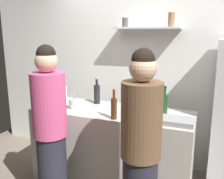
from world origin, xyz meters
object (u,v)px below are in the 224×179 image
wine_bottle_amber_glass (114,108)px  wine_bottle_pale_glass (64,93)px  person_pink_top (50,131)px  wine_bottle_dark_glass (97,94)px  baking_pan (176,121)px  utensil_holder (73,104)px  wine_bottle_green_glass (164,104)px  person_brown_jacket (141,151)px  water_bottle_plastic (54,102)px

wine_bottle_amber_glass → wine_bottle_pale_glass: bearing=156.1°
wine_bottle_pale_glass → person_pink_top: (0.28, -0.72, -0.20)m
wine_bottle_dark_glass → baking_pan: bearing=-19.1°
utensil_holder → wine_bottle_green_glass: wine_bottle_green_glass is taller
wine_bottle_dark_glass → person_pink_top: size_ratio=0.19×
wine_bottle_amber_glass → utensil_holder: bearing=163.9°
wine_bottle_dark_glass → wine_bottle_pale_glass: (-0.42, -0.10, -0.02)m
utensil_holder → person_brown_jacket: bearing=-31.5°
wine_bottle_amber_glass → wine_bottle_dark_glass: size_ratio=0.96×
water_bottle_plastic → baking_pan: bearing=3.7°
wine_bottle_pale_glass → person_pink_top: size_ratio=0.18×
wine_bottle_dark_glass → utensil_holder: bearing=-120.6°
baking_pan → wine_bottle_green_glass: 0.31m
water_bottle_plastic → wine_bottle_green_glass: bearing=15.3°
baking_pan → wine_bottle_pale_glass: size_ratio=1.13×
utensil_holder → person_pink_top: bearing=-86.0°
baking_pan → wine_bottle_amber_glass: size_ratio=1.07×
water_bottle_plastic → person_pink_top: bearing=-61.0°
wine_bottle_green_glass → baking_pan: bearing=-55.1°
baking_pan → wine_bottle_green_glass: size_ratio=1.07×
wine_bottle_dark_glass → water_bottle_plastic: bearing=-127.3°
wine_bottle_dark_glass → wine_bottle_pale_glass: wine_bottle_dark_glass is taller
wine_bottle_green_glass → person_pink_top: (-1.01, -0.70, -0.21)m
utensil_holder → wine_bottle_amber_glass: bearing=-16.1°
wine_bottle_dark_glass → person_brown_jacket: (0.83, -0.91, -0.22)m
utensil_holder → wine_bottle_green_glass: bearing=9.7°
utensil_holder → person_pink_top: (0.04, -0.52, -0.14)m
wine_bottle_green_glass → wine_bottle_amber_glass: 0.58m
wine_bottle_amber_glass → person_pink_top: person_pink_top is taller
wine_bottle_pale_glass → person_pink_top: 0.80m
wine_bottle_dark_glass → water_bottle_plastic: (-0.34, -0.45, -0.03)m
wine_bottle_amber_glass → person_brown_jacket: 0.64m
person_brown_jacket → wine_bottle_pale_glass: bearing=138.5°
wine_bottle_amber_glass → wine_bottle_dark_glass: 0.62m
baking_pan → wine_bottle_dark_glass: bearing=160.9°
baking_pan → wine_bottle_amber_glass: wine_bottle_amber_glass is taller
wine_bottle_amber_glass → person_brown_jacket: bearing=-47.0°
baking_pan → wine_bottle_dark_glass: size_ratio=1.02×
wine_bottle_dark_glass → person_brown_jacket: 1.25m
water_bottle_plastic → wine_bottle_amber_glass: bearing=-1.2°
utensil_holder → person_brown_jacket: size_ratio=0.13×
wine_bottle_amber_glass → baking_pan: bearing=9.5°
wine_bottle_green_glass → person_pink_top: person_pink_top is taller
wine_bottle_amber_glass → wine_bottle_dark_glass: bearing=131.6°
wine_bottle_pale_glass → person_brown_jacket: bearing=-33.1°
person_pink_top → utensil_holder: bearing=89.3°
baking_pan → water_bottle_plastic: 1.39m
person_brown_jacket → wine_bottle_green_glass: bearing=78.3°
wine_bottle_amber_glass → wine_bottle_dark_glass: (-0.41, 0.47, 0.01)m
wine_bottle_green_glass → person_pink_top: 1.25m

